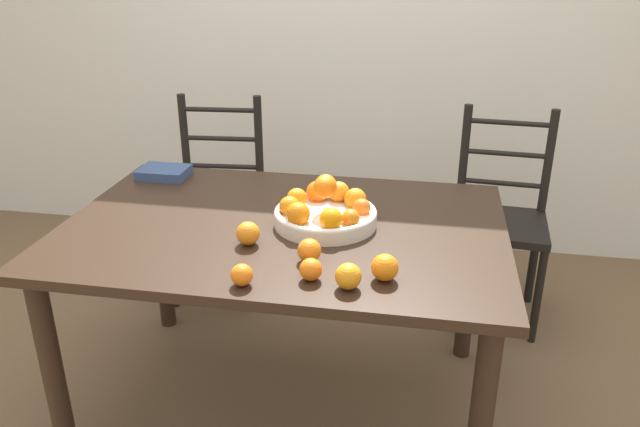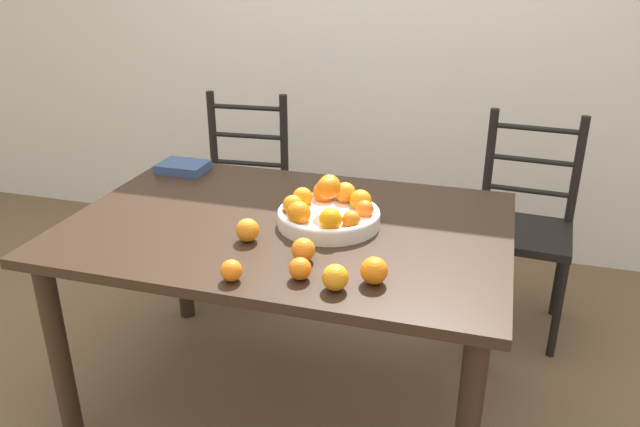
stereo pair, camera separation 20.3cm
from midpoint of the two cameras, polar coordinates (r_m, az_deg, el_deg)
The scene contains 13 objects.
ground_plane at distance 2.58m, azimuth -0.30°, elevation -16.58°, with size 12.00×12.00×0.00m, color brown.
wall_back at distance 3.53m, azimuth 7.36°, elevation 17.31°, with size 8.00×0.06×2.60m.
dining_table at distance 2.21m, azimuth -0.33°, elevation -3.15°, with size 1.53×1.03×0.77m.
fruit_bowl at distance 2.14m, azimuth 3.50°, elevation 0.22°, with size 0.36×0.36×0.18m.
orange_loose_0 at distance 1.79m, azimuth 8.23°, elevation -5.27°, with size 0.08×0.08×0.08m.
orange_loose_1 at distance 1.75m, azimuth 4.75°, elevation -5.93°, with size 0.08×0.08×0.08m.
orange_loose_2 at distance 2.03m, azimuth -3.81°, elevation -1.59°, with size 0.08×0.08×0.08m.
orange_loose_3 at distance 1.80m, azimuth -4.91°, elevation -5.30°, with size 0.06×0.06×0.06m.
orange_loose_4 at distance 1.80m, azimuth 1.41°, elevation -5.15°, with size 0.07×0.07×0.07m.
orange_loose_5 at distance 1.90m, azimuth 1.52°, elevation -3.41°, with size 0.07×0.07×0.07m.
chair_left at distance 3.17m, azimuth -5.32°, elevation 1.29°, with size 0.45×0.43×0.99m.
chair_right at distance 2.98m, azimuth 19.90°, elevation -1.57°, with size 0.45×0.43×0.99m.
book_stack at distance 2.71m, azimuth -10.31°, elevation 4.16°, with size 0.20×0.15×0.04m.
Camera 2 is at (0.67, -1.87, 1.66)m, focal length 35.00 mm.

